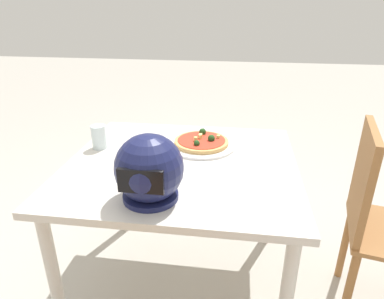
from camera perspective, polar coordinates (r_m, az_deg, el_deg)
The scene contains 7 objects.
ground_plane at distance 1.92m, azimuth -1.47°, elevation -21.43°, with size 14.00×14.00×0.00m, color #B2ADA3.
dining_table at distance 1.54m, azimuth -1.71°, elevation -4.87°, with size 1.00×0.93×0.71m.
pizza_plate at distance 1.66m, azimuth 1.58°, elevation 0.79°, with size 0.34×0.34×0.01m, color white.
pizza at distance 1.66m, azimuth 1.63°, elevation 1.38°, with size 0.26×0.26×0.05m.
motorcycle_helmet at distance 1.19m, azimuth -7.19°, elevation -3.34°, with size 0.24×0.24×0.24m.
drinking_glass at distance 1.68m, azimuth -15.31°, elevation 2.04°, with size 0.07×0.07×0.11m, color silver.
chair_side at distance 1.70m, azimuth 28.84°, elevation -9.92°, with size 0.48×0.48×0.90m.
Camera 1 is at (-0.23, 1.33, 1.37)m, focal length 31.83 mm.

